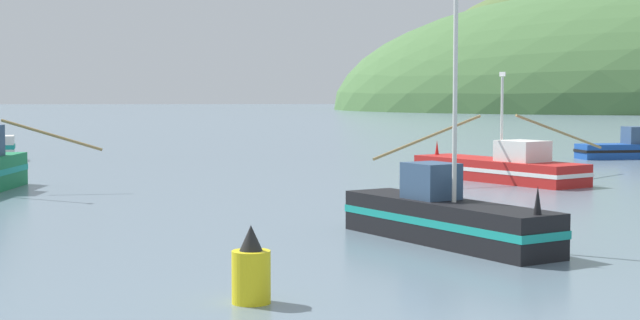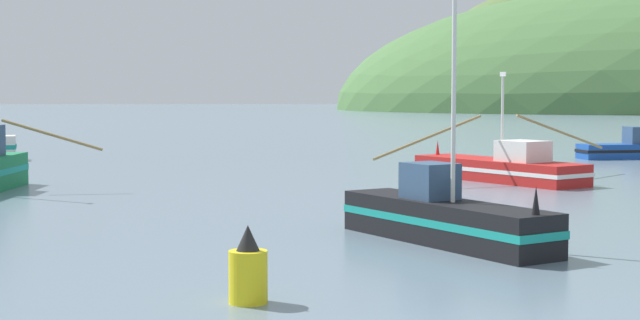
% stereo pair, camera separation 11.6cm
% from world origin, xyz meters
% --- Properties ---
extents(hill_far_left, '(81.73, 65.39, 64.18)m').
position_xyz_m(hill_far_left, '(76.44, 233.81, 0.00)').
color(hill_far_left, '#516B38').
rests_on(hill_far_left, ground).
extents(fishing_boat_red, '(12.43, 8.93, 4.96)m').
position_xyz_m(fishing_boat_red, '(8.29, 30.38, 0.62)').
color(fishing_boat_red, red).
rests_on(fishing_boat_red, ground).
extents(fishing_boat_black, '(4.97, 7.29, 6.98)m').
position_xyz_m(fishing_boat_black, '(2.31, 12.88, 0.69)').
color(fishing_boat_black, black).
rests_on(fishing_boat_black, ground).
extents(channel_buoy, '(0.75, 0.75, 1.52)m').
position_xyz_m(channel_buoy, '(-2.85, 5.84, 0.62)').
color(channel_buoy, yellow).
rests_on(channel_buoy, ground).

